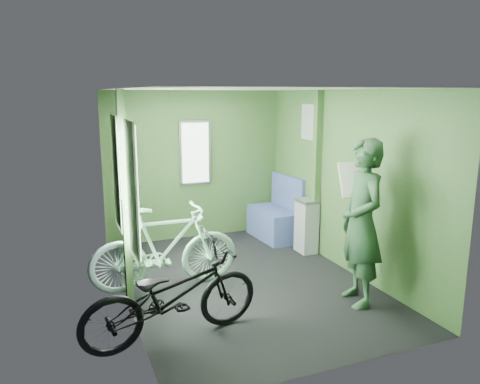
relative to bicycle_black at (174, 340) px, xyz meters
The scene contains 6 objects.
room 2.10m from the bicycle_black, 45.24° to the left, with size 4.00×4.02×2.31m.
bicycle_black is the anchor object (origin of this frame).
bicycle_mint 1.17m from the bicycle_black, 80.44° to the left, with size 0.49×1.73×1.04m, color #8DC9A1.
passenger 2.26m from the bicycle_black, ahead, with size 0.55×0.78×1.81m.
waste_box 2.97m from the bicycle_black, 36.09° to the left, with size 0.23×0.32×0.78m, color gray.
bench_seat 3.39m from the bicycle_black, 47.83° to the left, with size 0.57×0.96×0.99m.
Camera 1 is at (-2.03, -4.97, 2.26)m, focal length 35.00 mm.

